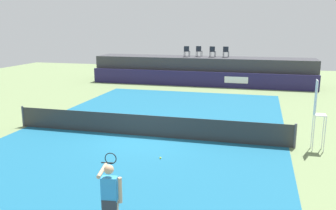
{
  "coord_description": "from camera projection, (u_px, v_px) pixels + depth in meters",
  "views": [
    {
      "loc": [
        4.74,
        -14.32,
        4.76
      ],
      "look_at": [
        0.48,
        2.0,
        1.0
      ],
      "focal_mm": 38.2,
      "sensor_mm": 36.0,
      "label": 1
    }
  ],
  "objects": [
    {
      "name": "net_post_near",
      "position": [
        23.0,
        116.0,
        17.15
      ],
      "size": [
        0.1,
        0.1,
        1.0
      ],
      "primitive_type": "cylinder",
      "color": "#4C4C51",
      "rests_on": "ground"
    },
    {
      "name": "umpire_chair",
      "position": [
        317.0,
        110.0,
        13.67
      ],
      "size": [
        0.45,
        0.45,
        2.76
      ],
      "color": "white",
      "rests_on": "ground"
    },
    {
      "name": "spectator_chair_far_left",
      "position": [
        187.0,
        51.0,
        29.77
      ],
      "size": [
        0.44,
        0.44,
        0.89
      ],
      "color": "#1E232D",
      "rests_on": "spectator_platform"
    },
    {
      "name": "tennis_net",
      "position": [
        146.0,
        126.0,
        15.63
      ],
      "size": [
        12.4,
        0.02,
        0.95
      ],
      "primitive_type": "cube",
      "color": "#2D2D2D",
      "rests_on": "ground"
    },
    {
      "name": "tennis_player",
      "position": [
        110.0,
        198.0,
        8.05
      ],
      "size": [
        0.81,
        1.12,
        1.77
      ],
      "color": "white",
      "rests_on": "court_inner"
    },
    {
      "name": "spectator_chair_center",
      "position": [
        213.0,
        51.0,
        29.39
      ],
      "size": [
        0.48,
        0.48,
        0.89
      ],
      "color": "#1E232D",
      "rests_on": "spectator_platform"
    },
    {
      "name": "court_inner",
      "position": [
        146.0,
        136.0,
        15.73
      ],
      "size": [
        12.0,
        22.0,
        0.0
      ],
      "primitive_type": "cube",
      "color": "#16597A",
      "rests_on": "ground"
    },
    {
      "name": "sponsor_wall",
      "position": [
        199.0,
        79.0,
        28.34
      ],
      "size": [
        18.0,
        0.22,
        1.2
      ],
      "color": "#231E4C",
      "rests_on": "ground"
    },
    {
      "name": "net_post_far",
      "position": [
        295.0,
        136.0,
        14.09
      ],
      "size": [
        0.1,
        0.1,
        1.0
      ],
      "primitive_type": "cylinder",
      "color": "#4C4C51",
      "rests_on": "ground"
    },
    {
      "name": "spectator_chair_right",
      "position": [
        226.0,
        51.0,
        29.22
      ],
      "size": [
        0.46,
        0.46,
        0.89
      ],
      "color": "#1E232D",
      "rests_on": "spectator_platform"
    },
    {
      "name": "spectator_platform",
      "position": [
        202.0,
        70.0,
        29.94
      ],
      "size": [
        18.0,
        2.8,
        2.2
      ],
      "primitive_type": "cube",
      "color": "#38383D",
      "rests_on": "ground"
    },
    {
      "name": "tennis_ball",
      "position": [
        160.0,
        158.0,
        13.03
      ],
      "size": [
        0.07,
        0.07,
        0.07
      ],
      "primitive_type": "sphere",
      "color": "#D8EA33",
      "rests_on": "court_inner"
    },
    {
      "name": "ground_plane",
      "position": [
        164.0,
        119.0,
        18.56
      ],
      "size": [
        48.0,
        48.0,
        0.0
      ],
      "primitive_type": "plane",
      "color": "#6B7F51"
    },
    {
      "name": "spectator_chair_left",
      "position": [
        199.0,
        51.0,
        29.85
      ],
      "size": [
        0.47,
        0.47,
        0.89
      ],
      "color": "#1E232D",
      "rests_on": "spectator_platform"
    }
  ]
}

